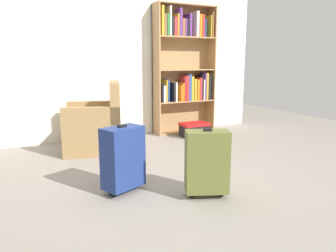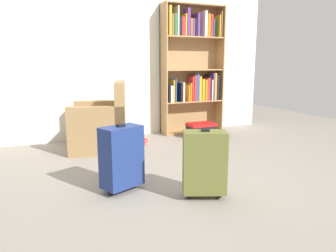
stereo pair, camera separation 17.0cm
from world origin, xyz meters
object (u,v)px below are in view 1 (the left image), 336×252
at_px(mug, 137,142).
at_px(storage_box, 194,129).
at_px(suitcase_olive, 207,162).
at_px(bookshelf, 184,65).
at_px(armchair, 96,127).
at_px(suitcase_navy_blue, 123,158).

distance_m(mug, storage_box, 1.00).
distance_m(storage_box, suitcase_olive, 2.32).
relative_size(bookshelf, armchair, 2.26).
bearing_deg(suitcase_olive, bookshelf, 64.83).
bearing_deg(storage_box, suitcase_olive, -118.61).
bearing_deg(suitcase_navy_blue, mug, 64.66).
relative_size(bookshelf, suitcase_olive, 3.36).
bearing_deg(suitcase_olive, suitcase_navy_blue, 145.21).
height_order(bookshelf, suitcase_olive, bookshelf).
bearing_deg(armchair, suitcase_olive, -76.24).
bearing_deg(suitcase_navy_blue, suitcase_olive, -34.79).
bearing_deg(armchair, suitcase_navy_blue, -95.39).
bearing_deg(suitcase_olive, armchair, 103.76).
xyz_separation_m(storage_box, suitcase_olive, (-1.11, -2.03, 0.20)).
relative_size(bookshelf, suitcase_navy_blue, 3.30).
xyz_separation_m(armchair, suitcase_navy_blue, (-0.14, -1.48, 0.01)).
bearing_deg(suitcase_navy_blue, storage_box, 43.20).
bearing_deg(bookshelf, suitcase_navy_blue, -131.02).
height_order(bookshelf, mug, bookshelf).
relative_size(mug, storage_box, 0.29).
height_order(armchair, mug, armchair).
height_order(armchair, suitcase_navy_blue, armchair).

